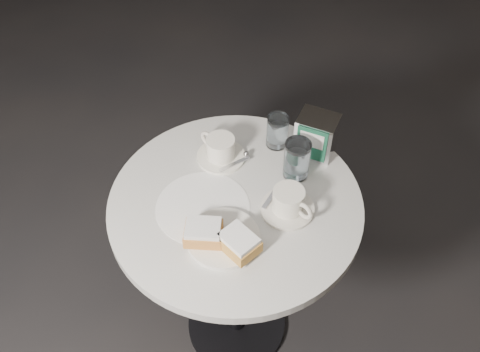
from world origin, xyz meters
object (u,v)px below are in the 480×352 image
cafe_table (236,242)px  coffee_cup_right (289,202)px  coffee_cup_left (220,150)px  water_glass_right (297,160)px  water_glass_left (277,132)px  beignet_plate (222,238)px  napkin_dispenser (316,135)px

cafe_table → coffee_cup_right: bearing=26.9°
cafe_table → coffee_cup_right: 0.27m
coffee_cup_left → water_glass_right: water_glass_right is taller
coffee_cup_right → water_glass_left: (-0.18, 0.18, 0.02)m
beignet_plate → water_glass_right: 0.32m
beignet_plate → coffee_cup_right: 0.21m
coffee_cup_left → cafe_table: bearing=-32.4°
coffee_cup_right → water_glass_right: (-0.06, 0.12, 0.02)m
beignet_plate → coffee_cup_right: coffee_cup_right is taller
cafe_table → water_glass_left: (-0.05, 0.25, 0.25)m
coffee_cup_right → water_glass_right: size_ratio=1.34×
beignet_plate → coffee_cup_left: 0.31m
cafe_table → coffee_cup_right: coffee_cup_right is taller
water_glass_left → beignet_plate: bearing=-73.6°
cafe_table → coffee_cup_left: size_ratio=4.81×
water_glass_left → water_glass_right: water_glass_right is taller
beignet_plate → coffee_cup_right: size_ratio=1.50×
coffee_cup_right → water_glass_right: water_glass_right is taller
water_glass_right → napkin_dispenser: napkin_dispenser is taller
beignet_plate → water_glass_right: size_ratio=2.02×
coffee_cup_right → coffee_cup_left: bearing=177.1°
cafe_table → coffee_cup_right: (0.13, 0.07, 0.23)m
napkin_dispenser → water_glass_right: bearing=-100.7°
napkin_dispenser → coffee_cup_right: bearing=-88.4°
coffee_cup_left → coffee_cup_right: coffee_cup_right is taller
water_glass_left → napkin_dispenser: napkin_dispenser is taller
coffee_cup_left → water_glass_left: bearing=61.5°
cafe_table → water_glass_left: water_glass_left is taller
beignet_plate → water_glass_left: water_glass_left is taller
coffee_cup_left → napkin_dispenser: (0.20, 0.20, 0.03)m
beignet_plate → coffee_cup_left: (-0.20, 0.23, 0.01)m
beignet_plate → napkin_dispenser: napkin_dispenser is taller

